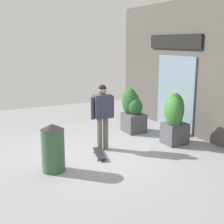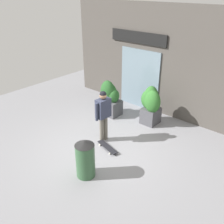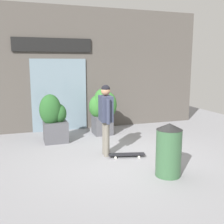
{
  "view_description": "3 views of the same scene",
  "coord_description": "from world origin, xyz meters",
  "px_view_note": "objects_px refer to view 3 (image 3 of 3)",
  "views": [
    {
      "loc": [
        6.52,
        -2.89,
        2.64
      ],
      "look_at": [
        0.02,
        0.4,
        0.98
      ],
      "focal_mm": 49.44,
      "sensor_mm": 36.0,
      "label": 1
    },
    {
      "loc": [
        4.42,
        -4.66,
        4.36
      ],
      "look_at": [
        0.02,
        0.4,
        0.98
      ],
      "focal_mm": 40.91,
      "sensor_mm": 36.0,
      "label": 2
    },
    {
      "loc": [
        -2.0,
        -5.54,
        2.11
      ],
      "look_at": [
        0.02,
        0.4,
        0.98
      ],
      "focal_mm": 43.61,
      "sensor_mm": 36.0,
      "label": 3
    }
  ],
  "objects_px": {
    "planter_box_left": "(54,118)",
    "trash_bin": "(169,150)",
    "skateboarder": "(106,113)",
    "skateboard": "(127,154)",
    "planter_box_right": "(102,110)"
  },
  "relations": [
    {
      "from": "planter_box_left",
      "to": "trash_bin",
      "type": "height_order",
      "value": "planter_box_left"
    },
    {
      "from": "skateboard",
      "to": "trash_bin",
      "type": "xyz_separation_m",
      "value": [
        0.36,
        -1.21,
        0.45
      ]
    },
    {
      "from": "planter_box_left",
      "to": "trash_bin",
      "type": "bearing_deg",
      "value": -59.03
    },
    {
      "from": "planter_box_left",
      "to": "trash_bin",
      "type": "xyz_separation_m",
      "value": [
        1.77,
        -2.95,
        -0.17
      ]
    },
    {
      "from": "planter_box_left",
      "to": "trash_bin",
      "type": "relative_size",
      "value": 1.29
    },
    {
      "from": "skateboard",
      "to": "planter_box_left",
      "type": "xyz_separation_m",
      "value": [
        -1.41,
        1.74,
        0.62
      ]
    },
    {
      "from": "planter_box_left",
      "to": "planter_box_right",
      "type": "height_order",
      "value": "planter_box_right"
    },
    {
      "from": "skateboarder",
      "to": "skateboard",
      "type": "height_order",
      "value": "skateboarder"
    },
    {
      "from": "skateboarder",
      "to": "planter_box_left",
      "type": "height_order",
      "value": "skateboarder"
    },
    {
      "from": "planter_box_left",
      "to": "planter_box_right",
      "type": "distance_m",
      "value": 1.53
    },
    {
      "from": "skateboarder",
      "to": "planter_box_left",
      "type": "xyz_separation_m",
      "value": [
        -1.01,
        1.46,
        -0.32
      ]
    },
    {
      "from": "skateboard",
      "to": "planter_box_left",
      "type": "height_order",
      "value": "planter_box_left"
    },
    {
      "from": "planter_box_right",
      "to": "trash_bin",
      "type": "relative_size",
      "value": 1.34
    },
    {
      "from": "skateboard",
      "to": "planter_box_right",
      "type": "height_order",
      "value": "planter_box_right"
    },
    {
      "from": "skateboarder",
      "to": "trash_bin",
      "type": "bearing_deg",
      "value": -58.38
    }
  ]
}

